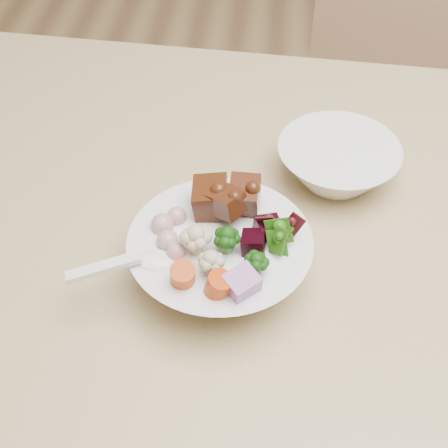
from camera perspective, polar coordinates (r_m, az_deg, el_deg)
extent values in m
cylinder|color=tan|center=(1.42, -14.89, -1.16)|extent=(0.07, 0.07, 0.79)
cube|color=tan|center=(1.46, 12.20, 3.13)|extent=(0.52, 0.52, 0.04)
cube|color=tan|center=(1.48, 15.62, 13.87)|extent=(0.39, 0.17, 0.44)
cylinder|color=tan|center=(1.54, 3.03, -5.09)|extent=(0.03, 0.03, 0.41)
cylinder|color=tan|center=(1.50, 15.27, -9.21)|extent=(0.03, 0.03, 0.41)
cylinder|color=tan|center=(1.76, 7.35, 2.84)|extent=(0.03, 0.03, 0.41)
cylinder|color=tan|center=(1.73, 18.01, -0.56)|extent=(0.03, 0.03, 0.41)
sphere|color=black|center=(0.67, 0.30, -1.78)|extent=(0.03, 0.03, 0.03)
sphere|color=#C5B595|center=(0.67, -2.55, -1.80)|extent=(0.04, 0.04, 0.04)
cube|color=black|center=(0.69, 3.99, -0.53)|extent=(0.04, 0.04, 0.02)
cube|color=#90578F|center=(0.64, 1.62, -5.51)|extent=(0.04, 0.05, 0.04)
cylinder|color=#D53B05|center=(0.64, -3.80, -4.81)|extent=(0.03, 0.03, 0.03)
sphere|color=tan|center=(0.68, -5.18, -1.51)|extent=(0.02, 0.02, 0.02)
ellipsoid|color=white|center=(0.67, -6.33, -3.40)|extent=(0.05, 0.05, 0.01)
cube|color=white|center=(0.67, -10.96, -3.89)|extent=(0.08, 0.04, 0.02)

